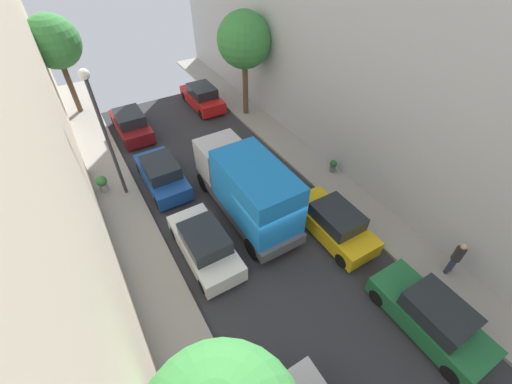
{
  "coord_description": "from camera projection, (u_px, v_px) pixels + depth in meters",
  "views": [
    {
      "loc": [
        -5.29,
        -7.6,
        11.49
      ],
      "look_at": [
        0.92,
        2.74,
        0.5
      ],
      "focal_mm": 22.98,
      "sensor_mm": 36.0,
      "label": 1
    }
  ],
  "objects": [
    {
      "name": "ground",
      "position": [
        270.0,
        243.0,
        14.57
      ],
      "size": [
        32.0,
        32.0,
        0.0
      ],
      "primitive_type": "plane",
      "color": "#2D2D33"
    },
    {
      "name": "sidewalk_left",
      "position": [
        161.0,
        294.0,
        12.61
      ],
      "size": [
        2.0,
        44.0,
        0.15
      ],
      "primitive_type": "cube",
      "color": "gray",
      "rests_on": "ground"
    },
    {
      "name": "sidewalk_right",
      "position": [
        354.0,
        202.0,
        16.42
      ],
      "size": [
        2.0,
        44.0,
        0.15
      ],
      "primitive_type": "cube",
      "color": "gray",
      "rests_on": "ground"
    },
    {
      "name": "building_right",
      "position": [
        473.0,
        14.0,
        12.55
      ],
      "size": [
        6.0,
        44.0,
        16.17
      ],
      "primitive_type": "cube",
      "color": "#B2B2B7",
      "rests_on": "ground"
    },
    {
      "name": "parked_car_left_1",
      "position": [
        205.0,
        245.0,
        13.59
      ],
      "size": [
        1.78,
        4.2,
        1.57
      ],
      "color": "white",
      "rests_on": "ground"
    },
    {
      "name": "parked_car_left_2",
      "position": [
        162.0,
        174.0,
        17.0
      ],
      "size": [
        1.78,
        4.2,
        1.57
      ],
      "color": "#194799",
      "rests_on": "ground"
    },
    {
      "name": "parked_car_left_3",
      "position": [
        131.0,
        124.0,
        20.72
      ],
      "size": [
        1.78,
        4.2,
        1.57
      ],
      "color": "maroon",
      "rests_on": "ground"
    },
    {
      "name": "parked_car_right_1",
      "position": [
        431.0,
        316.0,
        11.28
      ],
      "size": [
        1.78,
        4.2,
        1.57
      ],
      "color": "#1E6638",
      "rests_on": "ground"
    },
    {
      "name": "parked_car_right_2",
      "position": [
        334.0,
        223.0,
        14.48
      ],
      "size": [
        1.78,
        4.2,
        1.57
      ],
      "color": "gold",
      "rests_on": "ground"
    },
    {
      "name": "parked_car_right_3",
      "position": [
        202.0,
        97.0,
        23.47
      ],
      "size": [
        1.78,
        4.2,
        1.57
      ],
      "color": "red",
      "rests_on": "ground"
    },
    {
      "name": "delivery_truck",
      "position": [
        247.0,
        187.0,
        14.65
      ],
      "size": [
        2.26,
        6.6,
        3.38
      ],
      "color": "#4C4C51",
      "rests_on": "ground"
    },
    {
      "name": "pedestrian",
      "position": [
        456.0,
        257.0,
        12.68
      ],
      "size": [
        0.4,
        0.36,
        1.72
      ],
      "color": "#2D334C",
      "rests_on": "sidewalk_right"
    },
    {
      "name": "street_tree_1",
      "position": [
        244.0,
        41.0,
        19.73
      ],
      "size": [
        3.33,
        3.33,
        6.51
      ],
      "color": "brown",
      "rests_on": "sidewalk_right"
    },
    {
      "name": "street_tree_2",
      "position": [
        53.0,
        42.0,
        20.04
      ],
      "size": [
        3.21,
        3.21,
        6.26
      ],
      "color": "brown",
      "rests_on": "sidewalk_left"
    },
    {
      "name": "potted_plant_1",
      "position": [
        333.0,
        166.0,
        17.84
      ],
      "size": [
        0.4,
        0.4,
        0.72
      ],
      "color": "slate",
      "rests_on": "sidewalk_right"
    },
    {
      "name": "potted_plant_2",
      "position": [
        102.0,
        183.0,
        16.62
      ],
      "size": [
        0.53,
        0.53,
        0.88
      ],
      "color": "#B2A899",
      "rests_on": "sidewalk_left"
    },
    {
      "name": "lamp_post",
      "position": [
        101.0,
        121.0,
        14.06
      ],
      "size": [
        0.44,
        0.44,
        6.4
      ],
      "color": "#333338",
      "rests_on": "sidewalk_left"
    }
  ]
}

